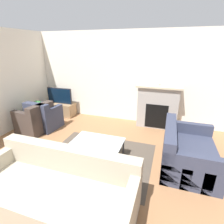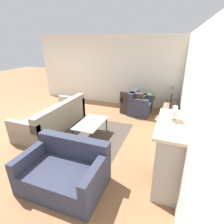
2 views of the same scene
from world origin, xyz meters
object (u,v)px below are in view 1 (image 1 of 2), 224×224
Objects in this scene: armchair_by_window at (36,121)px; mantel_clock at (157,80)px; couch_sectional at (58,191)px; tv at (59,96)px; couch_loveseat at (186,153)px; coffee_table at (98,143)px; potted_plant at (38,109)px; armchair_accent at (44,118)px.

armchair_by_window is 3.43× the size of mantel_clock.
tv is at bearing 123.11° from couch_sectional.
couch_loveseat is at bearing -64.72° from mantel_clock.
coffee_table is (-1.73, -0.35, 0.10)m from couch_loveseat.
armchair_accent is at bearing -34.05° from potted_plant.
tv reaches higher than couch_loveseat.
tv is at bearing -77.71° from armchair_accent.
couch_sectional is at bearing -94.32° from coffee_table.
coffee_table is at bearing 79.68° from armchair_by_window.
armchair_by_window is 0.64m from potted_plant.
armchair_by_window is 1.26× the size of potted_plant.
tv is 2.95m from coffee_table.
mantel_clock is at bearing 14.23° from potted_plant.
armchair_accent is at bearing 131.98° from couch_sectional.
armchair_by_window is 0.86× the size of coffee_table.
armchair_by_window is (-2.06, 1.95, 0.02)m from couch_sectional.
mantel_clock is at bearing 121.24° from armchair_by_window.
couch_loveseat is 1.76m from coffee_table.
couch_loveseat and armchair_accent have the same top height.
armchair_accent reaches higher than potted_plant.
couch_sectional is 2.83m from armchair_by_window.
armchair_by_window is at bearing 136.53° from couch_sectional.
armchair_accent is (0.15, -1.06, -0.39)m from tv.
couch_loveseat reaches higher than coffee_table.
couch_loveseat is 2.18m from mantel_clock.
mantel_clock reaches higher than armchair_by_window.
potted_plant is at bearing -111.20° from tv.
couch_loveseat is 1.39× the size of coffee_table.
mantel_clock reaches higher than couch_sectional.
mantel_clock is at bearing 25.28° from couch_loveseat.
couch_sectional is at bearing 53.43° from armchair_by_window.
armchair_by_window is at bearing -56.76° from potted_plant.
mantel_clock is (1.02, 3.34, 1.08)m from couch_sectional.
couch_loveseat is at bearing 41.76° from couch_sectional.
armchair_accent is (-3.78, 0.54, 0.02)m from couch_loveseat.
potted_plant is (-0.44, 0.30, 0.13)m from armchair_accent.
couch_sectional is 2.44m from couch_loveseat.
armchair_by_window is 2.25m from coffee_table.
tv is 0.87× the size of coffee_table.
couch_sectional is at bearing 136.10° from armchair_accent.
mantel_clock is (3.41, 0.87, 0.94)m from potted_plant.
armchair_accent is (0.10, 0.22, 0.00)m from armchair_by_window.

